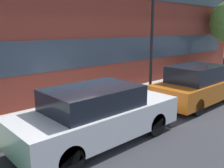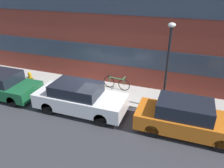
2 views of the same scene
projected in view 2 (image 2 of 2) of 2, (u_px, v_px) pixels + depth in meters
name	position (u px, v px, depth m)	size (l,w,h in m)	color
ground_plane	(98.00, 102.00, 11.41)	(56.00, 56.00, 0.00)	#333338
sidewalk_strip	(105.00, 91.00, 12.33)	(28.00, 2.25, 0.13)	#B2AFA8
rowhouse_facade	(115.00, 11.00, 11.82)	(28.00, 1.02, 8.48)	maroon
parked_car_green	(3.00, 85.00, 11.77)	(3.84, 1.74, 1.35)	#195B33
parked_car_white	(80.00, 98.00, 10.35)	(4.36, 1.69, 1.44)	silver
parked_car_orange	(186.00, 118.00, 8.88)	(4.14, 1.63, 1.47)	#D16619
fire_hydrant	(30.00, 78.00, 12.96)	(0.49, 0.28, 0.74)	gold
bicycle	(117.00, 83.00, 12.32)	(1.61, 0.44, 0.78)	black
lamp_post	(168.00, 58.00, 9.49)	(0.32, 0.32, 4.10)	black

